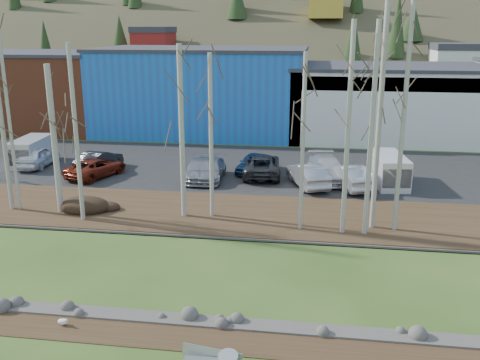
% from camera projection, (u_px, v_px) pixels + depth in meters
% --- Properties ---
extents(dirt_strip, '(80.00, 1.80, 0.03)m').
position_uv_depth(dirt_strip, '(151.00, 334.00, 18.61)').
color(dirt_strip, '#382616').
rests_on(dirt_strip, ground).
extents(near_bank_rocks, '(80.00, 0.80, 0.50)m').
position_uv_depth(near_bank_rocks, '(159.00, 319.00, 19.57)').
color(near_bank_rocks, '#47423D').
rests_on(near_bank_rocks, ground).
extents(river, '(80.00, 8.00, 0.90)m').
position_uv_depth(river, '(186.00, 270.00, 23.46)').
color(river, black).
rests_on(river, ground).
extents(far_bank_rocks, '(80.00, 0.80, 0.46)m').
position_uv_depth(far_bank_rocks, '(205.00, 235.00, 27.36)').
color(far_bank_rocks, '#47423D').
rests_on(far_bank_rocks, ground).
extents(far_bank, '(80.00, 7.00, 0.15)m').
position_uv_depth(far_bank, '(217.00, 213.00, 30.38)').
color(far_bank, '#382616').
rests_on(far_bank, ground).
extents(parking_lot, '(80.00, 14.00, 0.14)m').
position_uv_depth(parking_lot, '(243.00, 167.00, 40.36)').
color(parking_lot, black).
rests_on(parking_lot, ground).
extents(building_brick, '(16.32, 12.24, 7.80)m').
position_uv_depth(building_brick, '(35.00, 90.00, 55.95)').
color(building_brick, '#9A4A2B').
rests_on(building_brick, ground).
extents(building_blue, '(20.40, 12.24, 8.30)m').
position_uv_depth(building_blue, '(203.00, 90.00, 53.37)').
color(building_blue, '#2351B4').
rests_on(building_blue, ground).
extents(building_white, '(18.36, 12.24, 6.80)m').
position_uv_depth(building_white, '(387.00, 101.00, 51.06)').
color(building_white, silver).
rests_on(building_white, ground).
extents(seagull, '(0.46, 0.22, 0.33)m').
position_uv_depth(seagull, '(63.00, 321.00, 19.05)').
color(seagull, gold).
rests_on(seagull, ground).
extents(dirt_mound, '(2.91, 2.06, 0.57)m').
position_uv_depth(dirt_mound, '(85.00, 205.00, 30.64)').
color(dirt_mound, black).
rests_on(dirt_mound, far_bank).
extents(birch_0, '(0.25, 0.25, 9.83)m').
position_uv_depth(birch_0, '(2.00, 125.00, 29.61)').
color(birch_0, '#B9B4A6').
rests_on(birch_0, far_bank).
extents(birch_1, '(0.19, 0.19, 11.17)m').
position_uv_depth(birch_1, '(8.00, 113.00, 29.36)').
color(birch_1, '#B9B4A6').
rests_on(birch_1, far_bank).
extents(birch_2, '(0.33, 0.33, 8.25)m').
position_uv_depth(birch_2, '(54.00, 140.00, 29.41)').
color(birch_2, '#B9B4A6').
rests_on(birch_2, far_bank).
extents(birch_3, '(0.23, 0.23, 9.40)m').
position_uv_depth(birch_3, '(76.00, 135.00, 27.94)').
color(birch_3, '#B9B4A6').
rests_on(birch_3, far_bank).
extents(birch_4, '(0.28, 0.28, 9.32)m').
position_uv_depth(birch_4, '(182.00, 133.00, 28.55)').
color(birch_4, '#B9B4A6').
rests_on(birch_4, far_bank).
extents(birch_5, '(0.23, 0.23, 8.87)m').
position_uv_depth(birch_5, '(211.00, 137.00, 28.63)').
color(birch_5, '#B9B4A6').
rests_on(birch_5, far_bank).
extents(birch_6, '(0.21, 0.21, 9.01)m').
position_uv_depth(birch_6, '(303.00, 144.00, 26.68)').
color(birch_6, '#B9B4A6').
rests_on(birch_6, far_bank).
extents(birch_7, '(0.26, 0.26, 11.76)m').
position_uv_depth(birch_7, '(380.00, 116.00, 26.50)').
color(birch_7, '#B9B4A6').
rests_on(birch_7, far_bank).
extents(birch_8, '(0.24, 0.24, 10.50)m').
position_uv_depth(birch_8, '(348.00, 131.00, 25.97)').
color(birch_8, '#B9B4A6').
rests_on(birch_8, far_bank).
extents(birch_9, '(0.23, 0.23, 12.05)m').
position_uv_depth(birch_9, '(404.00, 114.00, 26.11)').
color(birch_9, '#B9B4A6').
rests_on(birch_9, far_bank).
extents(birch_10, '(0.24, 0.24, 10.50)m').
position_uv_depth(birch_10, '(372.00, 132.00, 25.82)').
color(birch_10, '#B9B4A6').
rests_on(birch_10, far_bank).
extents(car_0, '(2.01, 4.58, 1.53)m').
position_uv_depth(car_0, '(38.00, 156.00, 40.11)').
color(car_0, white).
rests_on(car_0, parking_lot).
extents(car_1, '(2.35, 4.59, 1.44)m').
position_uv_depth(car_1, '(99.00, 161.00, 39.00)').
color(car_1, black).
rests_on(car_1, parking_lot).
extents(car_2, '(3.67, 5.17, 1.31)m').
position_uv_depth(car_2, '(96.00, 167.00, 37.40)').
color(car_2, maroon).
rests_on(car_2, parking_lot).
extents(car_3, '(2.10, 4.74, 1.35)m').
position_uv_depth(car_3, '(210.00, 170.00, 36.65)').
color(car_3, gray).
rests_on(car_3, parking_lot).
extents(car_4, '(2.38, 4.15, 1.33)m').
position_uv_depth(car_4, '(252.00, 163.00, 38.56)').
color(car_4, '#122647').
rests_on(car_4, parking_lot).
extents(car_5, '(3.15, 4.92, 1.53)m').
position_uv_depth(car_5, '(308.00, 175.00, 35.16)').
color(car_5, '#ACACAE').
rests_on(car_5, parking_lot).
extents(car_6, '(3.09, 5.70, 1.52)m').
position_uv_depth(car_6, '(262.00, 165.00, 37.68)').
color(car_6, '#2C2C2E').
rests_on(car_6, parking_lot).
extents(car_7, '(3.18, 5.68, 1.56)m').
position_uv_depth(car_7, '(327.00, 169.00, 36.57)').
color(car_7, silver).
rests_on(car_7, parking_lot).
extents(car_8, '(3.15, 4.92, 1.53)m').
position_uv_depth(car_8, '(350.00, 176.00, 34.79)').
color(car_8, '#ACACAE').
rests_on(car_8, parking_lot).
extents(car_9, '(2.10, 4.74, 1.35)m').
position_uv_depth(car_9, '(200.00, 170.00, 36.75)').
color(car_9, gray).
rests_on(car_9, parking_lot).
extents(van_white, '(2.44, 4.74, 1.99)m').
position_uv_depth(van_white, '(389.00, 170.00, 35.36)').
color(van_white, white).
rests_on(van_white, parking_lot).
extents(van_grey, '(2.22, 4.63, 1.97)m').
position_uv_depth(van_grey, '(30.00, 152.00, 40.62)').
color(van_grey, silver).
rests_on(van_grey, parking_lot).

